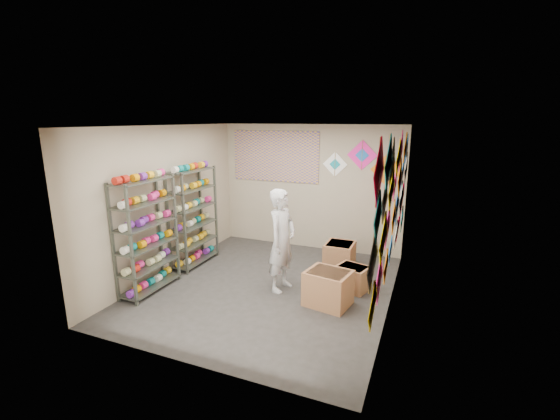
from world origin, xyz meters
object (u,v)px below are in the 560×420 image
at_px(shelf_rack_back, 193,217).
at_px(carton_b, 352,278).
at_px(shelf_rack_front, 147,236).
at_px(carton_a, 328,288).
at_px(shopkeeper, 282,240).
at_px(carton_c, 339,256).

relative_size(shelf_rack_back, carton_b, 3.77).
relative_size(shelf_rack_front, carton_a, 2.91).
distance_m(shelf_rack_front, carton_b, 3.47).
bearing_deg(carton_a, shopkeeper, 174.42).
height_order(shelf_rack_front, shelf_rack_back, same).
distance_m(shelf_rack_front, shopkeeper, 2.21).
distance_m(shelf_rack_front, shelf_rack_back, 1.30).
distance_m(shelf_rack_back, carton_c, 2.92).
relative_size(shelf_rack_back, carton_a, 2.91).
bearing_deg(shopkeeper, shelf_rack_back, 86.73).
xyz_separation_m(shopkeeper, carton_a, (0.87, -0.25, -0.59)).
bearing_deg(carton_a, shelf_rack_front, -157.37).
bearing_deg(shelf_rack_back, carton_b, -0.07).
height_order(shelf_rack_front, shopkeeper, shelf_rack_front).
height_order(shelf_rack_back, carton_c, shelf_rack_back).
bearing_deg(shelf_rack_back, shopkeeper, -11.76).
distance_m(shelf_rack_back, carton_a, 3.05).
height_order(shelf_rack_back, shopkeeper, shelf_rack_back).
bearing_deg(shopkeeper, carton_c, -20.56).
bearing_deg(shelf_rack_back, shelf_rack_front, -90.00).
relative_size(shopkeeper, carton_b, 3.41).
xyz_separation_m(shopkeeper, carton_b, (1.11, 0.42, -0.65)).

